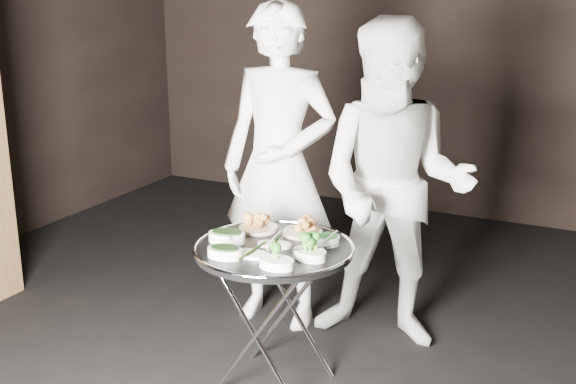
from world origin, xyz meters
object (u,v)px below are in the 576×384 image
at_px(waiter_left, 279,168).
at_px(waiter_right, 394,187).
at_px(tray_stand, 274,311).
at_px(serving_tray, 274,249).

relative_size(waiter_left, waiter_right, 1.05).
bearing_deg(tray_stand, waiter_right, 64.15).
relative_size(serving_tray, waiter_right, 0.43).
relative_size(tray_stand, waiter_left, 0.39).
bearing_deg(serving_tray, tray_stand, 0.00).
height_order(tray_stand, waiter_left, waiter_left).
height_order(waiter_left, waiter_right, waiter_left).
distance_m(tray_stand, waiter_right, 0.92).
distance_m(tray_stand, serving_tray, 0.32).
xyz_separation_m(tray_stand, waiter_right, (0.34, 0.71, 0.48)).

